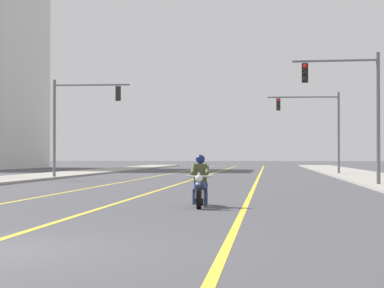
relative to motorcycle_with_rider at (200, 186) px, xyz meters
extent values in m
cube|color=yellow|center=(-2.63, 35.32, -0.58)|extent=(0.16, 100.00, 0.01)
cube|color=yellow|center=(-5.97, 35.32, -0.58)|extent=(0.16, 100.00, 0.01)
cube|color=yellow|center=(1.25, 35.32, -0.58)|extent=(0.16, 100.00, 0.01)
cube|color=#9E998E|center=(8.46, 30.32, -0.52)|extent=(4.40, 110.00, 0.14)
cube|color=#9E998E|center=(-13.18, 30.32, -0.52)|extent=(4.40, 110.00, 0.14)
cylinder|color=black|center=(0.05, -0.82, -0.27)|extent=(0.16, 0.65, 0.64)
cylinder|color=black|center=(-0.04, 0.72, -0.27)|extent=(0.16, 0.65, 0.64)
cylinder|color=silver|center=(0.04, -0.72, 0.05)|extent=(0.09, 0.33, 0.68)
sphere|color=white|center=(0.05, -0.87, 0.23)|extent=(0.20, 0.20, 0.20)
cylinder|color=silver|center=(0.04, -0.67, 0.28)|extent=(0.70, 0.08, 0.04)
ellipsoid|color=navy|center=(0.01, -0.17, 0.01)|extent=(0.35, 0.58, 0.28)
cube|color=silver|center=(0.00, -0.05, -0.22)|extent=(0.26, 0.45, 0.24)
cube|color=black|center=(-0.01, 0.27, -0.05)|extent=(0.31, 0.53, 0.12)
cube|color=navy|center=(-0.04, 0.67, 0.03)|extent=(0.22, 0.37, 0.08)
cylinder|color=silver|center=(-0.16, 0.34, -0.29)|extent=(0.11, 0.55, 0.08)
cube|color=#4C512D|center=(-0.01, 0.23, 0.33)|extent=(0.37, 0.26, 0.56)
sphere|color=navy|center=(-0.01, 0.21, 0.74)|extent=(0.26, 0.26, 0.26)
cylinder|color=navy|center=(0.14, 0.10, -0.05)|extent=(0.16, 0.45, 0.30)
cylinder|color=navy|center=(0.17, -0.08, -0.35)|extent=(0.12, 0.16, 0.35)
cylinder|color=#4C512D|center=(0.20, -0.02, 0.43)|extent=(0.13, 0.53, 0.27)
cylinder|color=navy|center=(-0.14, 0.08, -0.05)|extent=(0.16, 0.45, 0.30)
cylinder|color=navy|center=(-0.15, -0.10, -0.35)|extent=(0.12, 0.16, 0.35)
cylinder|color=#4C512D|center=(-0.20, -0.04, 0.43)|extent=(0.13, 0.53, 0.27)
cylinder|color=slate|center=(6.93, 13.86, 2.51)|extent=(0.18, 0.18, 6.20)
cylinder|color=slate|center=(4.97, 13.95, 5.26)|extent=(3.91, 0.29, 0.11)
cube|color=black|center=(3.61, 14.02, 4.71)|extent=(0.31, 0.25, 0.90)
sphere|color=red|center=(3.60, 13.86, 5.01)|extent=(0.18, 0.18, 0.18)
sphere|color=black|center=(3.60, 13.86, 4.71)|extent=(0.18, 0.18, 0.18)
sphere|color=black|center=(3.60, 13.86, 4.41)|extent=(0.18, 0.18, 0.18)
cylinder|color=slate|center=(-11.41, 24.03, 2.51)|extent=(0.18, 0.18, 6.20)
cylinder|color=slate|center=(-9.03, 24.05, 5.26)|extent=(4.76, 0.16, 0.11)
cube|color=black|center=(-7.36, 24.07, 4.71)|extent=(0.30, 0.24, 0.90)
sphere|color=red|center=(-7.36, 24.23, 5.01)|extent=(0.18, 0.18, 0.18)
sphere|color=black|center=(-7.36, 24.23, 4.71)|extent=(0.18, 0.18, 0.18)
sphere|color=black|center=(-7.36, 24.23, 4.41)|extent=(0.18, 0.18, 0.18)
cylinder|color=slate|center=(7.13, 34.91, 2.51)|extent=(0.18, 0.18, 6.20)
cylinder|color=slate|center=(4.50, 34.80, 5.26)|extent=(5.27, 0.33, 0.11)
cube|color=black|center=(2.66, 34.72, 4.71)|extent=(0.31, 0.25, 0.90)
sphere|color=red|center=(2.66, 34.57, 5.01)|extent=(0.18, 0.18, 0.18)
sphere|color=black|center=(2.66, 34.57, 4.71)|extent=(0.18, 0.18, 0.18)
sphere|color=black|center=(2.66, 34.57, 4.41)|extent=(0.18, 0.18, 0.18)
camera|label=1|loc=(1.90, -20.16, 0.83)|focal=67.98mm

